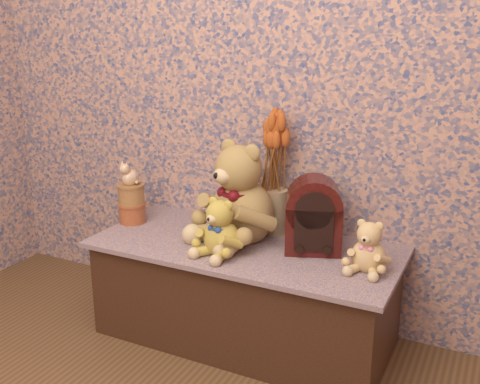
{
  "coord_description": "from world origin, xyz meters",
  "views": [
    {
      "loc": [
        0.94,
        -0.73,
        1.3
      ],
      "look_at": [
        0.0,
        1.17,
        0.67
      ],
      "focal_mm": 41.97,
      "sensor_mm": 36.0,
      "label": 1
    }
  ],
  "objects_px": {
    "teddy_small": "(369,243)",
    "biscuit_tin_lower": "(132,213)",
    "teddy_medium": "(222,224)",
    "teddy_large": "(242,188)",
    "cathedral_radio": "(314,214)",
    "cat_figurine": "(130,172)",
    "ceramic_vase": "(274,211)"
  },
  "relations": [
    {
      "from": "teddy_medium",
      "to": "teddy_small",
      "type": "height_order",
      "value": "teddy_medium"
    },
    {
      "from": "ceramic_vase",
      "to": "cat_figurine",
      "type": "distance_m",
      "value": 0.67
    },
    {
      "from": "teddy_medium",
      "to": "biscuit_tin_lower",
      "type": "relative_size",
      "value": 2.05
    },
    {
      "from": "cathedral_radio",
      "to": "biscuit_tin_lower",
      "type": "distance_m",
      "value": 0.86
    },
    {
      "from": "teddy_medium",
      "to": "cat_figurine",
      "type": "relative_size",
      "value": 2.15
    },
    {
      "from": "teddy_medium",
      "to": "teddy_small",
      "type": "bearing_deg",
      "value": 23.89
    },
    {
      "from": "teddy_small",
      "to": "ceramic_vase",
      "type": "distance_m",
      "value": 0.51
    },
    {
      "from": "ceramic_vase",
      "to": "biscuit_tin_lower",
      "type": "height_order",
      "value": "ceramic_vase"
    },
    {
      "from": "teddy_medium",
      "to": "teddy_small",
      "type": "relative_size",
      "value": 1.18
    },
    {
      "from": "teddy_medium",
      "to": "ceramic_vase",
      "type": "xyz_separation_m",
      "value": [
        0.09,
        0.32,
        -0.03
      ]
    },
    {
      "from": "teddy_large",
      "to": "cat_figurine",
      "type": "xyz_separation_m",
      "value": [
        -0.54,
        -0.04,
        0.01
      ]
    },
    {
      "from": "biscuit_tin_lower",
      "to": "cat_figurine",
      "type": "relative_size",
      "value": 1.05
    },
    {
      "from": "ceramic_vase",
      "to": "biscuit_tin_lower",
      "type": "xyz_separation_m",
      "value": [
        -0.63,
        -0.17,
        -0.05
      ]
    },
    {
      "from": "teddy_small",
      "to": "biscuit_tin_lower",
      "type": "bearing_deg",
      "value": -177.69
    },
    {
      "from": "teddy_medium",
      "to": "ceramic_vase",
      "type": "height_order",
      "value": "teddy_medium"
    },
    {
      "from": "teddy_large",
      "to": "teddy_medium",
      "type": "height_order",
      "value": "teddy_large"
    },
    {
      "from": "cat_figurine",
      "to": "cathedral_radio",
      "type": "bearing_deg",
      "value": 16.19
    },
    {
      "from": "teddy_medium",
      "to": "cat_figurine",
      "type": "bearing_deg",
      "value": 178.12
    },
    {
      "from": "cathedral_radio",
      "to": "biscuit_tin_lower",
      "type": "relative_size",
      "value": 2.51
    },
    {
      "from": "ceramic_vase",
      "to": "cat_figurine",
      "type": "bearing_deg",
      "value": -164.93
    },
    {
      "from": "ceramic_vase",
      "to": "teddy_large",
      "type": "bearing_deg",
      "value": -123.63
    },
    {
      "from": "teddy_large",
      "to": "biscuit_tin_lower",
      "type": "relative_size",
      "value": 3.74
    },
    {
      "from": "ceramic_vase",
      "to": "biscuit_tin_lower",
      "type": "relative_size",
      "value": 1.6
    },
    {
      "from": "teddy_large",
      "to": "cathedral_radio",
      "type": "relative_size",
      "value": 1.49
    },
    {
      "from": "cathedral_radio",
      "to": "ceramic_vase",
      "type": "distance_m",
      "value": 0.26
    },
    {
      "from": "teddy_large",
      "to": "cat_figurine",
      "type": "bearing_deg",
      "value": -153.46
    },
    {
      "from": "teddy_small",
      "to": "cat_figurine",
      "type": "distance_m",
      "value": 1.11
    },
    {
      "from": "teddy_small",
      "to": "teddy_large",
      "type": "bearing_deg",
      "value": 176.57
    },
    {
      "from": "teddy_medium",
      "to": "cat_figurine",
      "type": "xyz_separation_m",
      "value": [
        -0.54,
        0.15,
        0.11
      ]
    },
    {
      "from": "cathedral_radio",
      "to": "teddy_small",
      "type": "bearing_deg",
      "value": -40.44
    },
    {
      "from": "teddy_large",
      "to": "teddy_medium",
      "type": "relative_size",
      "value": 1.83
    },
    {
      "from": "ceramic_vase",
      "to": "cat_figurine",
      "type": "height_order",
      "value": "cat_figurine"
    }
  ]
}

